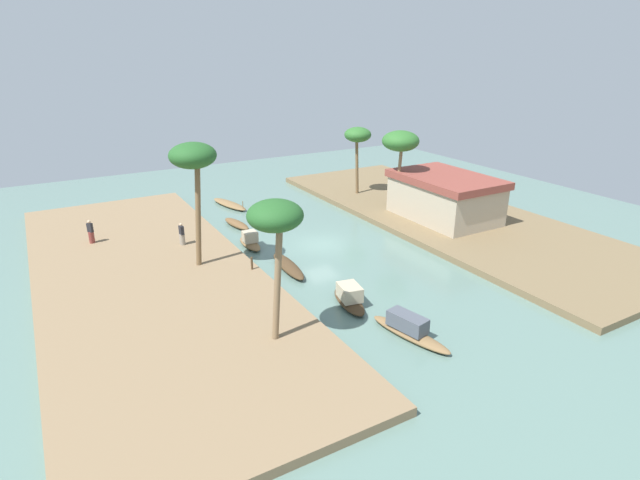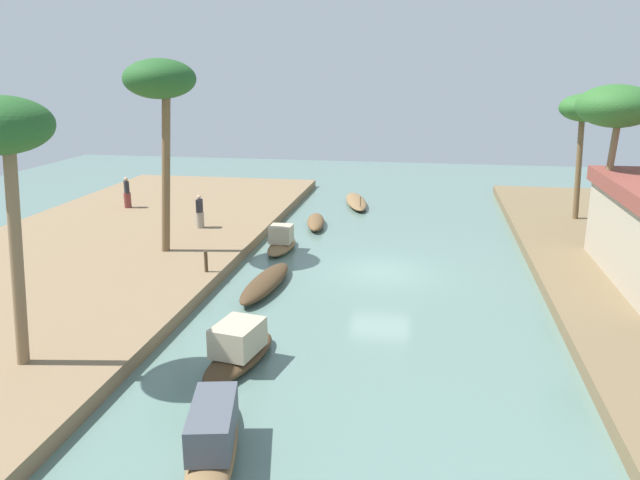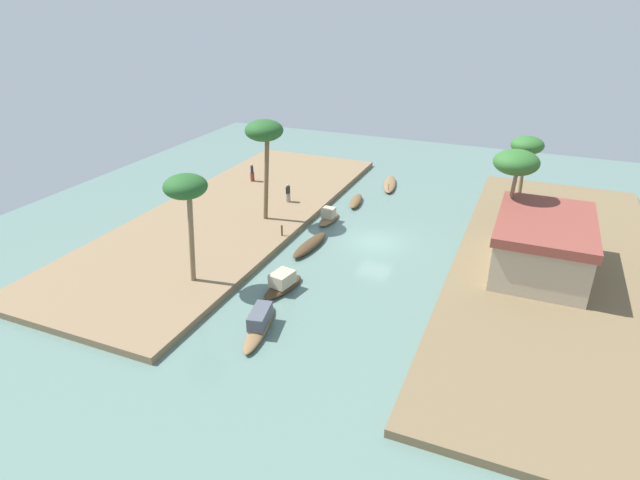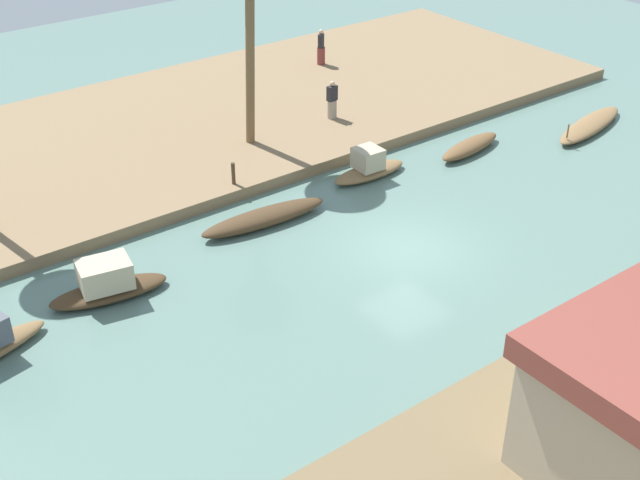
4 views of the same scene
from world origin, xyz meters
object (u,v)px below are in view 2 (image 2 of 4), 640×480
(palm_tree_right_tall, at_px, (616,108))
(sampan_with_tall_canopy, at_px, (282,242))
(sampan_upstream_small, at_px, (356,201))
(sampan_midstream, at_px, (239,349))
(sampan_downstream_large, at_px, (213,440))
(palm_tree_left_near, at_px, (160,84))
(person_on_near_bank, at_px, (200,214))
(sampan_open_hull, at_px, (265,283))
(mooring_post, at_px, (206,261))
(palm_tree_left_far, at_px, (0,133))
(sampan_foreground, at_px, (316,222))
(person_by_mooring, at_px, (127,195))
(palm_tree_right_short, at_px, (585,111))

(palm_tree_right_tall, bearing_deg, sampan_with_tall_canopy, -89.82)
(sampan_upstream_small, bearing_deg, palm_tree_right_tall, 35.15)
(sampan_midstream, bearing_deg, sampan_with_tall_canopy, -162.26)
(sampan_downstream_large, distance_m, palm_tree_left_near, 16.59)
(sampan_with_tall_canopy, distance_m, person_on_near_bank, 4.94)
(sampan_open_hull, relative_size, palm_tree_right_tall, 0.68)
(mooring_post, relative_size, palm_tree_left_far, 0.12)
(sampan_midstream, relative_size, person_on_near_bank, 2.26)
(sampan_midstream, xyz_separation_m, person_on_near_bank, (-13.15, -6.02, 0.67))
(sampan_foreground, bearing_deg, palm_tree_right_tall, 61.13)
(sampan_foreground, distance_m, sampan_open_hull, 9.93)
(sampan_with_tall_canopy, xyz_separation_m, palm_tree_right_tall, (-0.04, 13.81, 6.20))
(mooring_post, bearing_deg, sampan_with_tall_canopy, 159.11)
(sampan_midstream, bearing_deg, sampan_upstream_small, -171.57)
(sampan_midstream, distance_m, sampan_upstream_small, 21.92)
(sampan_upstream_small, relative_size, sampan_downstream_large, 1.05)
(sampan_with_tall_canopy, relative_size, sampan_downstream_large, 0.65)
(sampan_foreground, height_order, sampan_upstream_small, sampan_upstream_small)
(mooring_post, relative_size, palm_tree_left_near, 0.10)
(sampan_downstream_large, height_order, mooring_post, mooring_post)
(sampan_foreground, distance_m, person_by_mooring, 11.08)
(person_by_mooring, xyz_separation_m, palm_tree_right_short, (-1.60, 24.50, 4.89))
(sampan_downstream_large, xyz_separation_m, mooring_post, (-10.96, -4.09, 0.41))
(person_by_mooring, height_order, palm_tree_left_far, palm_tree_left_far)
(person_by_mooring, bearing_deg, palm_tree_right_tall, 38.73)
(palm_tree_left_near, bearing_deg, palm_tree_left_far, 2.76)
(sampan_midstream, xyz_separation_m, sampan_open_hull, (-6.22, -0.85, -0.22))
(sampan_downstream_large, height_order, palm_tree_right_short, palm_tree_right_short)
(sampan_midstream, distance_m, sampan_open_hull, 6.28)
(sampan_midstream, distance_m, person_by_mooring, 20.54)
(sampan_foreground, height_order, person_by_mooring, person_by_mooring)
(sampan_upstream_small, relative_size, person_by_mooring, 2.98)
(sampan_with_tall_canopy, bearing_deg, sampan_midstream, 8.61)
(sampan_upstream_small, bearing_deg, palm_tree_left_near, -40.04)
(sampan_open_hull, bearing_deg, sampan_downstream_large, 12.97)
(person_by_mooring, relative_size, mooring_post, 2.08)
(mooring_post, distance_m, palm_tree_left_far, 10.30)
(palm_tree_right_short, bearing_deg, sampan_midstream, -34.70)
(sampan_midstream, bearing_deg, sampan_open_hull, -161.69)
(sampan_midstream, relative_size, sampan_upstream_small, 0.71)
(sampan_foreground, xyz_separation_m, palm_tree_right_tall, (4.68, 13.06, 6.36))
(sampan_upstream_small, height_order, palm_tree_left_far, palm_tree_left_far)
(person_by_mooring, height_order, palm_tree_right_short, palm_tree_right_short)
(sampan_downstream_large, bearing_deg, person_by_mooring, -161.81)
(palm_tree_right_short, bearing_deg, palm_tree_right_tall, -3.40)
(sampan_open_hull, xyz_separation_m, sampan_downstream_large, (10.65, 1.63, 0.21))
(sampan_midstream, bearing_deg, palm_tree_left_far, -61.11)
(sampan_with_tall_canopy, xyz_separation_m, person_by_mooring, (-5.43, -10.27, 0.77))
(sampan_downstream_large, xyz_separation_m, palm_tree_right_short, (-22.88, 12.00, 5.60))
(palm_tree_right_tall, bearing_deg, palm_tree_left_near, -82.40)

